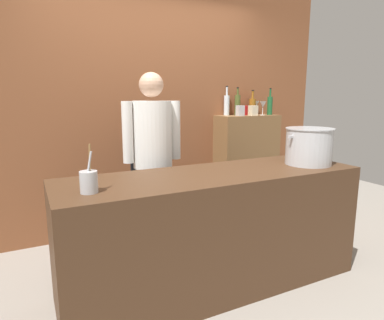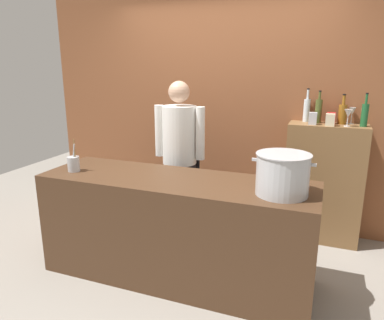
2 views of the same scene
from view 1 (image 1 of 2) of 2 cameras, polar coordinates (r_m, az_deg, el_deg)
name	(u,v)px [view 1 (image 1 of 2)]	position (r m, az deg, el deg)	size (l,w,h in m)	color
ground_plane	(213,284)	(2.83, 3.61, -20.27)	(8.00, 8.00, 0.00)	gray
brick_back_panel	(149,92)	(3.70, -7.26, 11.36)	(4.40, 0.10, 3.00)	brown
prep_counter	(214,230)	(2.62, 3.73, -11.82)	(2.30, 0.70, 0.90)	#472D1C
bar_cabinet	(246,166)	(4.13, 9.21, -1.06)	(0.76, 0.32, 1.24)	brown
chef	(153,153)	(2.97, -6.74, 1.17)	(0.53, 0.36, 1.66)	black
stockpot_large	(309,146)	(2.94, 19.30, 2.23)	(0.45, 0.39, 0.30)	#B7BABF
utensil_crock	(89,181)	(2.05, -17.18, -3.50)	(0.10, 0.10, 0.29)	#B7BABF
wine_bottle_clear	(227,105)	(4.01, 5.93, 9.38)	(0.07, 0.07, 0.34)	silver
wine_bottle_olive	(237,105)	(4.03, 7.75, 9.35)	(0.07, 0.07, 0.32)	#475123
wine_bottle_amber	(252,106)	(4.17, 10.24, 9.04)	(0.08, 0.08, 0.30)	#8C5919
wine_bottle_green	(270,105)	(4.22, 13.12, 9.11)	(0.06, 0.06, 0.32)	#1E592D
wine_glass_tall	(263,105)	(4.09, 11.98, 9.14)	(0.08, 0.08, 0.16)	silver
wine_glass_short	(256,105)	(4.26, 10.89, 9.23)	(0.07, 0.07, 0.17)	silver
spice_tin_silver	(240,111)	(3.91, 8.21, 8.33)	(0.08, 0.08, 0.12)	#B2B2B7
spice_tin_cream	(253,111)	(3.98, 10.36, 8.29)	(0.08, 0.08, 0.12)	beige
spice_tin_red	(246,110)	(4.10, 9.22, 8.36)	(0.08, 0.08, 0.11)	red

